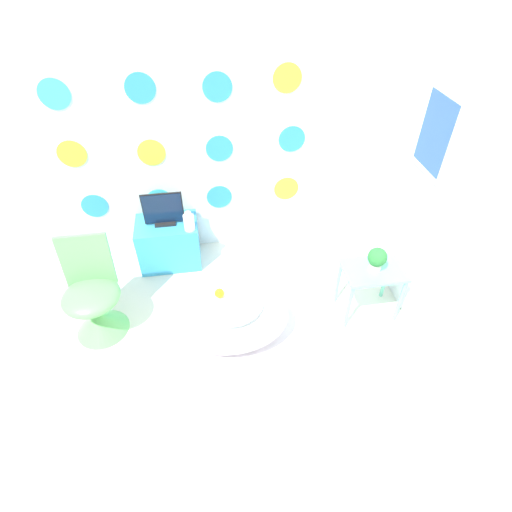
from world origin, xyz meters
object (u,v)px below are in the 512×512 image
Objects in this scene: tv at (163,210)px; potted_plant_left at (377,259)px; vase at (189,222)px; bathtub at (232,318)px; chair at (96,307)px.

tv is 1.96m from potted_plant_left.
vase is at bearing -30.02° from tv.
potted_plant_left reaches higher than bathtub.
tv is at bearing 151.19° from potted_plant_left.
chair is at bearing -126.14° from tv.
chair is 2.33m from potted_plant_left.
vase is (-0.29, 0.92, 0.33)m from bathtub.
vase is 1.69m from potted_plant_left.
bathtub is at bearing -63.94° from tv.
bathtub is at bearing -174.87° from potted_plant_left.
vase reaches higher than bathtub.
vase is (0.81, 0.67, 0.29)m from chair.
bathtub is at bearing -72.73° from vase.
chair is at bearing 176.37° from potted_plant_left.
potted_plant_left is at bearing -3.63° from chair.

